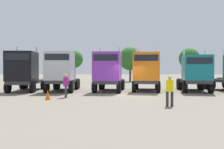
# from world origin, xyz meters

# --- Properties ---
(ground) EXTENTS (200.00, 200.00, 0.00)m
(ground) POSITION_xyz_m (0.00, 0.00, 0.00)
(ground) COLOR gray
(semi_truck_black) EXTENTS (3.03, 6.42, 4.35)m
(semi_truck_black) POSITION_xyz_m (-9.85, 2.52, 1.95)
(semi_truck_black) COLOR #333338
(semi_truck_black) RESTS_ON ground
(semi_truck_silver) EXTENTS (2.81, 6.16, 4.32)m
(semi_truck_silver) POSITION_xyz_m (-6.32, 2.53, 1.95)
(semi_truck_silver) COLOR #333338
(semi_truck_silver) RESTS_ON ground
(semi_truck_purple) EXTENTS (3.10, 5.98, 4.27)m
(semi_truck_purple) POSITION_xyz_m (-1.85, 2.49, 1.93)
(semi_truck_purple) COLOR #333338
(semi_truck_purple) RESTS_ON ground
(semi_truck_orange) EXTENTS (3.29, 6.06, 4.28)m
(semi_truck_orange) POSITION_xyz_m (1.78, 3.06, 1.90)
(semi_truck_orange) COLOR #333338
(semi_truck_orange) RESTS_ON ground
(semi_truck_teal) EXTENTS (3.34, 6.20, 3.99)m
(semi_truck_teal) POSITION_xyz_m (6.30, 2.62, 1.78)
(semi_truck_teal) COLOR #333338
(semi_truck_teal) RESTS_ON ground
(visitor_in_hivis) EXTENTS (0.46, 0.46, 1.72)m
(visitor_in_hivis) POSITION_xyz_m (1.95, -5.96, 0.99)
(visitor_in_hivis) COLOR #303030
(visitor_in_hivis) RESTS_ON ground
(visitor_with_camera) EXTENTS (0.45, 0.46, 1.75)m
(visitor_with_camera) POSITION_xyz_m (-4.84, -2.02, 1.02)
(visitor_with_camera) COLOR #383838
(visitor_with_camera) RESTS_ON ground
(traffic_cone_mid) EXTENTS (0.36, 0.36, 0.68)m
(traffic_cone_mid) POSITION_xyz_m (-5.79, -3.33, 0.34)
(traffic_cone_mid) COLOR #F2590C
(traffic_cone_mid) RESTS_ON ground
(oak_far_left) EXTENTS (2.92, 2.92, 5.38)m
(oak_far_left) POSITION_xyz_m (-8.24, 19.05, 3.88)
(oak_far_left) COLOR #4C3823
(oak_far_left) RESTS_ON ground
(oak_far_centre) EXTENTS (4.24, 4.24, 6.31)m
(oak_far_centre) POSITION_xyz_m (1.32, 22.68, 4.17)
(oak_far_centre) COLOR #4C3823
(oak_far_centre) RESTS_ON ground
(oak_far_right) EXTENTS (3.39, 3.39, 5.68)m
(oak_far_right) POSITION_xyz_m (10.77, 18.60, 3.97)
(oak_far_right) COLOR #4C3823
(oak_far_right) RESTS_ON ground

